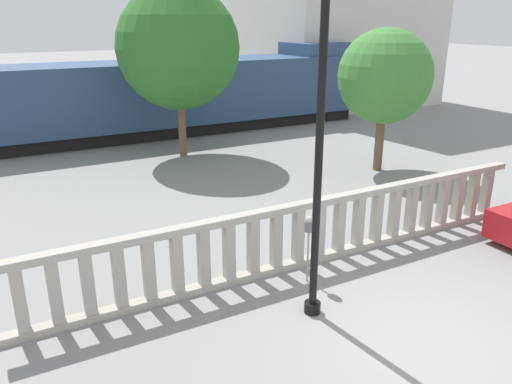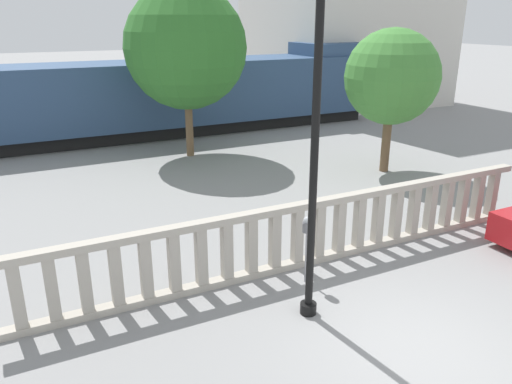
{
  "view_description": "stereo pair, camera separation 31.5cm",
  "coord_description": "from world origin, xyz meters",
  "px_view_note": "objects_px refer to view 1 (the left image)",
  "views": [
    {
      "loc": [
        -5.57,
        -4.6,
        5.0
      ],
      "look_at": [
        -0.72,
        4.35,
        1.43
      ],
      "focal_mm": 35.0,
      "sensor_mm": 36.0,
      "label": 1
    },
    {
      "loc": [
        -5.29,
        -4.74,
        5.0
      ],
      "look_at": [
        -0.72,
        4.35,
        1.43
      ],
      "focal_mm": 35.0,
      "sensor_mm": 36.0,
      "label": 2
    }
  ],
  "objects_px": {
    "parking_meter": "(309,229)",
    "tree_right": "(178,48)",
    "lamppost": "(323,67)",
    "tree_left": "(385,77)",
    "train_near": "(64,104)"
  },
  "relations": [
    {
      "from": "train_near",
      "to": "lamppost",
      "type": "bearing_deg",
      "value": -83.36
    },
    {
      "from": "lamppost",
      "to": "tree_left",
      "type": "bearing_deg",
      "value": 41.72
    },
    {
      "from": "parking_meter",
      "to": "tree_right",
      "type": "distance_m",
      "value": 10.67
    },
    {
      "from": "train_near",
      "to": "tree_right",
      "type": "xyz_separation_m",
      "value": [
        3.55,
        -4.06,
        2.29
      ]
    },
    {
      "from": "lamppost",
      "to": "parking_meter",
      "type": "distance_m",
      "value": 3.35
    },
    {
      "from": "parking_meter",
      "to": "tree_right",
      "type": "bearing_deg",
      "value": 83.17
    },
    {
      "from": "lamppost",
      "to": "tree_right",
      "type": "bearing_deg",
      "value": 80.99
    },
    {
      "from": "parking_meter",
      "to": "tree_right",
      "type": "relative_size",
      "value": 0.23
    },
    {
      "from": "lamppost",
      "to": "train_near",
      "type": "xyz_separation_m",
      "value": [
        -1.78,
        15.26,
        -2.6
      ]
    },
    {
      "from": "lamppost",
      "to": "train_near",
      "type": "height_order",
      "value": "lamppost"
    },
    {
      "from": "parking_meter",
      "to": "tree_right",
      "type": "height_order",
      "value": "tree_right"
    },
    {
      "from": "tree_left",
      "to": "tree_right",
      "type": "xyz_separation_m",
      "value": [
        -5.27,
        4.92,
        0.81
      ]
    },
    {
      "from": "parking_meter",
      "to": "tree_left",
      "type": "xyz_separation_m",
      "value": [
        6.49,
        5.29,
        2.03
      ]
    },
    {
      "from": "tree_right",
      "to": "parking_meter",
      "type": "bearing_deg",
      "value": -96.83
    },
    {
      "from": "parking_meter",
      "to": "tree_left",
      "type": "relative_size",
      "value": 0.3
    }
  ]
}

